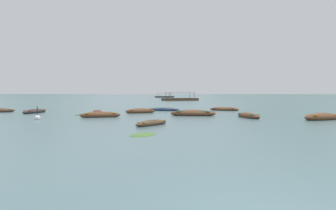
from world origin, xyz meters
TOP-DOWN VIEW (x-y plane):
  - ground_plane at (0.00, 1500.00)m, footprint 6000.00×6000.00m
  - mountain_1 at (-405.76, 1776.54)m, footprint 824.11×824.11m
  - mountain_2 at (510.95, 2087.18)m, footprint 921.58×921.58m
  - mountain_3 at (1436.62, 1989.89)m, footprint 2102.03×2102.03m
  - rowboat_0 at (-10.92, 30.31)m, footprint 2.30×4.17m
  - rowboat_2 at (-0.05, 15.38)m, footprint 2.77×2.77m
  - rowboat_3 at (4.86, 23.35)m, footprint 4.51×2.63m
  - rowboat_4 at (-4.14, 27.32)m, footprint 1.33×4.01m
  - rowboat_5 at (0.30, 28.12)m, footprint 3.38×1.63m
  - rowboat_6 at (10.90, 31.22)m, footprint 3.60×3.10m
  - rowboat_7 at (8.96, 20.15)m, footprint 1.23×3.52m
  - rowboat_10 at (13.80, 17.13)m, footprint 3.81×2.06m
  - rowboat_11 at (-3.69, 22.94)m, footprint 3.64×1.40m
  - rowboat_12 at (3.50, 32.08)m, footprint 3.97×2.92m
  - ferry_0 at (16.75, 83.57)m, footprint 10.91×6.06m
  - ferry_2 at (23.23, 150.71)m, footprint 9.76×4.78m
  - mooring_buoy at (-8.58, 21.42)m, footprint 0.50×0.50m
  - weed_patch_1 at (-1.07, 10.70)m, footprint 1.93×2.05m
  - weed_patch_3 at (-12.15, 34.55)m, footprint 1.96×1.49m
  - weed_patch_4 at (-5.47, 26.12)m, footprint 1.82×2.26m

SIDE VIEW (x-z plane):
  - ground_plane at x=0.00m, z-range 0.00..0.00m
  - weed_patch_1 at x=-1.07m, z-range -0.07..0.07m
  - weed_patch_3 at x=-12.15m, z-range -0.07..0.07m
  - weed_patch_4 at x=-5.47m, z-range -0.07..0.07m
  - mooring_buoy at x=-8.58m, z-range -0.48..0.71m
  - rowboat_2 at x=-0.05m, z-range -0.08..0.36m
  - rowboat_12 at x=3.50m, z-range -0.09..0.39m
  - rowboat_6 at x=10.90m, z-range -0.09..0.42m
  - rowboat_4 at x=-4.14m, z-range -0.10..0.42m
  - rowboat_0 at x=-10.92m, z-range -0.10..0.42m
  - rowboat_7 at x=8.96m, z-range -0.10..0.45m
  - rowboat_11 at x=-3.69m, z-range -0.12..0.50m
  - rowboat_5 at x=0.30m, z-range -0.12..0.51m
  - rowboat_10 at x=13.80m, z-range -0.13..0.56m
  - rowboat_3 at x=4.86m, z-range -0.13..0.57m
  - ferry_0 at x=16.75m, z-range -0.82..1.71m
  - ferry_2 at x=23.23m, z-range -0.82..1.71m
  - mountain_2 at x=510.95m, z-range 0.00..257.46m
  - mountain_1 at x=-405.76m, z-range 0.00..286.58m
  - mountain_3 at x=1436.62m, z-range 0.00..566.11m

